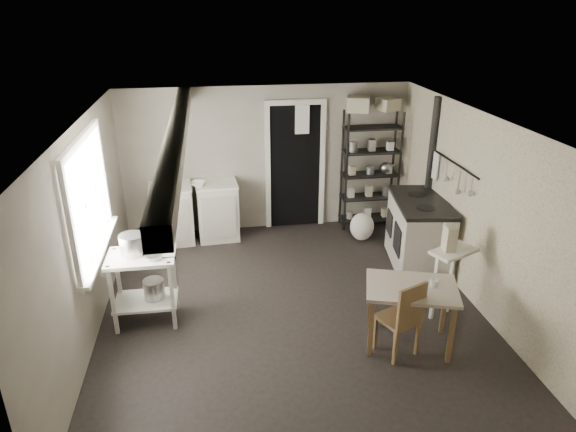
{
  "coord_description": "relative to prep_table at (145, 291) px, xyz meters",
  "views": [
    {
      "loc": [
        -0.86,
        -5.27,
        3.49
      ],
      "look_at": [
        0.0,
        0.3,
        1.1
      ],
      "focal_mm": 32.0,
      "sensor_mm": 36.0,
      "label": 1
    }
  ],
  "objects": [
    {
      "name": "floor",
      "position": [
        1.71,
        -0.01,
        -0.4
      ],
      "size": [
        5.0,
        5.0,
        0.0
      ],
      "primitive_type": "plane",
      "color": "black",
      "rests_on": "ground"
    },
    {
      "name": "ceiling",
      "position": [
        1.71,
        -0.01,
        1.9
      ],
      "size": [
        5.0,
        5.0,
        0.0
      ],
      "primitive_type": "plane",
      "rotation": [
        3.14,
        0.0,
        0.0
      ],
      "color": "silver",
      "rests_on": "wall_back"
    },
    {
      "name": "wall_back",
      "position": [
        1.71,
        2.49,
        0.75
      ],
      "size": [
        4.5,
        0.02,
        2.3
      ],
      "primitive_type": "cube",
      "color": "#9E9787",
      "rests_on": "ground"
    },
    {
      "name": "wall_front",
      "position": [
        1.71,
        -2.51,
        0.75
      ],
      "size": [
        4.5,
        0.02,
        2.3
      ],
      "primitive_type": "cube",
      "color": "#9E9787",
      "rests_on": "ground"
    },
    {
      "name": "wall_left",
      "position": [
        -0.54,
        -0.01,
        0.75
      ],
      "size": [
        0.02,
        5.0,
        2.3
      ],
      "primitive_type": "cube",
      "color": "#9E9787",
      "rests_on": "ground"
    },
    {
      "name": "wall_right",
      "position": [
        3.96,
        -0.01,
        0.75
      ],
      "size": [
        0.02,
        5.0,
        2.3
      ],
      "primitive_type": "cube",
      "color": "#9E9787",
      "rests_on": "ground"
    },
    {
      "name": "window",
      "position": [
        -0.51,
        0.19,
        1.1
      ],
      "size": [
        0.12,
        1.76,
        1.28
      ],
      "primitive_type": null,
      "color": "white",
      "rests_on": "wall_left"
    },
    {
      "name": "doorway",
      "position": [
        2.16,
        2.46,
        0.6
      ],
      "size": [
        0.96,
        0.1,
        2.08
      ],
      "primitive_type": null,
      "color": "white",
      "rests_on": "ground"
    },
    {
      "name": "ceiling_beam",
      "position": [
        0.51,
        -0.01,
        1.8
      ],
      "size": [
        0.18,
        5.0,
        0.18
      ],
      "primitive_type": null,
      "color": "white",
      "rests_on": "ceiling"
    },
    {
      "name": "wallpaper_panel",
      "position": [
        3.95,
        -0.01,
        0.75
      ],
      "size": [
        0.01,
        5.0,
        2.3
      ],
      "primitive_type": null,
      "color": "beige",
      "rests_on": "wall_right"
    },
    {
      "name": "utensil_rail",
      "position": [
        3.9,
        0.59,
        1.15
      ],
      "size": [
        0.06,
        1.2,
        0.44
      ],
      "primitive_type": null,
      "color": "#B3B3B5",
      "rests_on": "wall_right"
    },
    {
      "name": "prep_table",
      "position": [
        0.0,
        0.0,
        0.0
      ],
      "size": [
        0.75,
        0.54,
        0.86
      ],
      "primitive_type": null,
      "rotation": [
        0.0,
        0.0,
        -0.01
      ],
      "color": "white",
      "rests_on": "ground"
    },
    {
      "name": "stockpot",
      "position": [
        -0.08,
        0.05,
        0.54
      ],
      "size": [
        0.31,
        0.31,
        0.3
      ],
      "primitive_type": "cylinder",
      "rotation": [
        0.0,
        0.0,
        -0.14
      ],
      "color": "#B3B3B5",
      "rests_on": "prep_table"
    },
    {
      "name": "saucepan",
      "position": [
        0.15,
        -0.1,
        0.45
      ],
      "size": [
        0.25,
        0.25,
        0.11
      ],
      "primitive_type": "cylinder",
      "rotation": [
        0.0,
        0.0,
        0.4
      ],
      "color": "#B3B3B5",
      "rests_on": "prep_table"
    },
    {
      "name": "bucket",
      "position": [
        0.1,
        0.02,
        -0.02
      ],
      "size": [
        0.24,
        0.24,
        0.26
      ],
      "primitive_type": "cylinder",
      "rotation": [
        0.0,
        0.0,
        0.01
      ],
      "color": "#B3B3B5",
      "rests_on": "prep_table"
    },
    {
      "name": "base_cabinets",
      "position": [
        0.54,
        2.17,
        0.06
      ],
      "size": [
        1.41,
        0.68,
        0.91
      ],
      "primitive_type": null,
      "rotation": [
        0.0,
        0.0,
        0.06
      ],
      "color": "beige",
      "rests_on": "ground"
    },
    {
      "name": "mixing_bowl",
      "position": [
        0.63,
        2.11,
        0.56
      ],
      "size": [
        0.33,
        0.33,
        0.07
      ],
      "primitive_type": "imported",
      "rotation": [
        0.0,
        0.0,
        -0.15
      ],
      "color": "white",
      "rests_on": "base_cabinets"
    },
    {
      "name": "counter_cup",
      "position": [
        0.18,
        2.13,
        0.57
      ],
      "size": [
        0.13,
        0.13,
        0.09
      ],
      "primitive_type": "imported",
      "rotation": [
        0.0,
        0.0,
        0.14
      ],
      "color": "white",
      "rests_on": "base_cabinets"
    },
    {
      "name": "shelf_rack",
      "position": [
        3.35,
        2.29,
        0.55
      ],
      "size": [
        0.9,
        0.35,
        1.91
      ],
      "primitive_type": null,
      "rotation": [
        0.0,
        0.0,
        -0.0
      ],
      "color": "black",
      "rests_on": "ground"
    },
    {
      "name": "shelf_jar",
      "position": [
        3.09,
        2.33,
        0.96
      ],
      "size": [
        0.1,
        0.1,
        0.18
      ],
      "primitive_type": "imported",
      "rotation": [
        0.0,
        0.0,
        0.19
      ],
      "color": "white",
      "rests_on": "shelf_rack"
    },
    {
      "name": "storage_box_a",
      "position": [
        3.09,
        2.27,
        1.61
      ],
      "size": [
        0.4,
        0.38,
        0.23
      ],
      "primitive_type": "cube",
      "rotation": [
        0.0,
        0.0,
        -0.31
      ],
      "color": "beige",
      "rests_on": "shelf_rack"
    },
    {
      "name": "storage_box_b",
      "position": [
        3.57,
        2.3,
        1.59
      ],
      "size": [
        0.37,
        0.36,
        0.19
      ],
      "primitive_type": "cube",
      "rotation": [
        0.0,
        0.0,
        0.39
      ],
      "color": "beige",
      "rests_on": "shelf_rack"
    },
    {
      "name": "stove",
      "position": [
        3.63,
        0.83,
        0.04
      ],
      "size": [
        0.86,
        1.33,
        0.97
      ],
      "primitive_type": null,
      "rotation": [
        0.0,
        0.0,
        -0.15
      ],
      "color": "beige",
      "rests_on": "ground"
    },
    {
      "name": "stovepipe",
      "position": [
        3.92,
        1.31,
        1.19
      ],
      "size": [
        0.13,
        0.13,
        1.42
      ],
      "primitive_type": null,
      "rotation": [
        0.0,
        0.0,
        -0.22
      ],
      "color": "black",
      "rests_on": "stove"
    },
    {
      "name": "side_ledge",
      "position": [
        3.53,
        -0.37,
        0.03
      ],
      "size": [
        0.62,
        0.49,
        0.84
      ],
      "primitive_type": null,
      "rotation": [
        0.0,
        0.0,
        0.43
      ],
      "color": "white",
      "rests_on": "ground"
    },
    {
      "name": "oats_box",
      "position": [
        3.47,
        -0.35,
        0.61
      ],
      "size": [
        0.14,
        0.21,
        0.3
      ],
      "primitive_type": "cube",
      "rotation": [
        0.0,
        0.0,
        -0.13
      ],
      "color": "beige",
      "rests_on": "side_ledge"
    },
    {
      "name": "work_table",
      "position": [
        2.84,
        -0.88,
        -0.02
      ],
      "size": [
        1.09,
        0.9,
        0.71
      ],
      "primitive_type": null,
      "rotation": [
        0.0,
        0.0,
        -0.29
      ],
      "color": "beige",
      "rests_on": "ground"
    },
    {
      "name": "table_cup",
      "position": [
        3.06,
        -0.92,
        0.4
      ],
      "size": [
        0.12,
        0.12,
        0.09
      ],
      "primitive_type": "imported",
      "rotation": [
        0.0,
        0.0,
        -0.35
      ],
      "color": "white",
      "rests_on": "work_table"
    },
    {
      "name": "chair",
      "position": [
        2.67,
        -1.0,
        0.08
      ],
      "size": [
        0.49,
        0.5,
        0.89
      ],
      "primitive_type": null,
      "rotation": [
        0.0,
        0.0,
        0.4
      ],
      "color": "brown",
      "rests_on": "ground"
    },
    {
      "name": "flour_sack",
      "position": [
        3.09,
        1.74,
        -0.16
      ],
      "size": [
        0.43,
        0.39,
        0.45
      ],
      "primitive_type": "ellipsoid",
      "rotation": [
        0.0,
        0.0,
        0.22
      ],
      "color": "silver",
      "rests_on": "ground"
    },
    {
      "name": "floor_crock",
      "position": [
        3.36,
        0.0,
        -0.33
      ],
      "size": [
        0.11,
        0.11,
        0.13
      ],
      "primitive_type": "cylinder",
      "rotation": [
        0.0,
        0.0,
        0.0
      ],
      "color": "white",
      "rests_on": "ground"
    }
  ]
}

